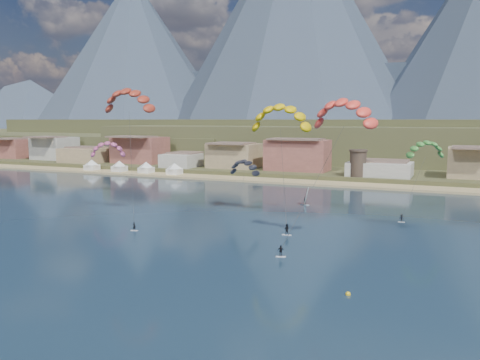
% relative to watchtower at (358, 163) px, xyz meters
% --- Properties ---
extents(ground, '(2400.00, 2400.00, 0.00)m').
position_rel_watchtower_xyz_m(ground, '(-5.00, -114.00, -6.37)').
color(ground, black).
rests_on(ground, ground).
extents(beach, '(2200.00, 12.00, 0.90)m').
position_rel_watchtower_xyz_m(beach, '(-5.00, -8.00, -6.12)').
color(beach, tan).
rests_on(beach, ground).
extents(land, '(2200.00, 900.00, 4.00)m').
position_rel_watchtower_xyz_m(land, '(-5.00, 446.00, -6.37)').
color(land, brown).
rests_on(land, ground).
extents(foothills, '(940.00, 210.00, 18.00)m').
position_rel_watchtower_xyz_m(foothills, '(17.39, 118.47, 2.71)').
color(foothills, brown).
rests_on(foothills, ground).
extents(mountain_ridge, '(2060.00, 480.00, 400.00)m').
position_rel_watchtower_xyz_m(mountain_ridge, '(-19.60, 709.65, 143.94)').
color(mountain_ridge, '#2C3B4A').
rests_on(mountain_ridge, ground).
extents(town, '(400.00, 24.00, 12.00)m').
position_rel_watchtower_xyz_m(town, '(-45.00, 8.00, 1.63)').
color(town, beige).
rests_on(town, ground).
extents(watchtower, '(5.82, 5.82, 8.60)m').
position_rel_watchtower_xyz_m(watchtower, '(0.00, 0.00, 0.00)').
color(watchtower, '#47382D').
rests_on(watchtower, ground).
extents(beach_tents, '(43.40, 6.40, 5.00)m').
position_rel_watchtower_xyz_m(beach_tents, '(-81.25, -8.00, -2.66)').
color(beach_tents, white).
rests_on(beach_tents, ground).
extents(kitesurfer_red, '(13.30, 11.95, 27.74)m').
position_rel_watchtower_xyz_m(kitesurfer_red, '(-31.67, -76.00, 18.18)').
color(kitesurfer_red, silver).
rests_on(kitesurfer_red, ground).
extents(kitesurfer_yellow, '(13.25, 16.50, 25.97)m').
position_rel_watchtower_xyz_m(kitesurfer_yellow, '(-4.30, -63.44, 14.87)').
color(kitesurfer_yellow, silver).
rests_on(kitesurfer_yellow, ground).
extents(kitesurfer_orange, '(13.12, 14.91, 25.49)m').
position_rel_watchtower_xyz_m(kitesurfer_orange, '(11.62, -79.23, 15.36)').
color(kitesurfer_orange, silver).
rests_on(kitesurfer_orange, ground).
extents(kitesurfer_green, '(8.96, 16.09, 18.34)m').
position_rel_watchtower_xyz_m(kitesurfer_green, '(22.15, -45.32, 7.88)').
color(kitesurfer_green, silver).
rests_on(kitesurfer_green, ground).
extents(distant_kite_pink, '(9.97, 8.26, 16.19)m').
position_rel_watchtower_xyz_m(distant_kite_pink, '(-57.93, -50.36, 6.44)').
color(distant_kite_pink, '#262626').
rests_on(distant_kite_pink, ground).
extents(distant_kite_dark, '(8.57, 6.60, 13.32)m').
position_rel_watchtower_xyz_m(distant_kite_dark, '(-15.33, -56.03, 3.60)').
color(distant_kite_dark, '#262626').
rests_on(distant_kite_dark, ground).
extents(windsurfer, '(2.52, 2.66, 4.14)m').
position_rel_watchtower_xyz_m(windsurfer, '(-3.87, -46.06, -5.05)').
color(windsurfer, silver).
rests_on(windsurfer, ground).
extents(buoy, '(0.61, 0.61, 0.61)m').
position_rel_watchtower_xyz_m(buoy, '(17.34, -101.82, -6.27)').
color(buoy, yellow).
rests_on(buoy, ground).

